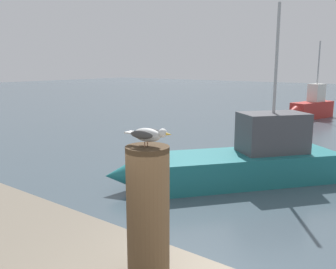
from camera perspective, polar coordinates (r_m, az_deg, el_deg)
name	(u,v)px	position (r m, az deg, el deg)	size (l,w,h in m)	color
mooring_post	(148,215)	(2.86, -3.10, -12.32)	(0.33, 0.33, 1.07)	#4C3823
seagull	(148,134)	(2.67, -3.12, 0.02)	(0.39, 0.17, 0.14)	tan
boat_red	(310,107)	(22.97, 21.08, 3.94)	(1.90, 3.76, 4.41)	#B72D28
boat_teal	(221,163)	(9.85, 8.15, -4.37)	(5.08, 5.81, 4.96)	#1E7075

